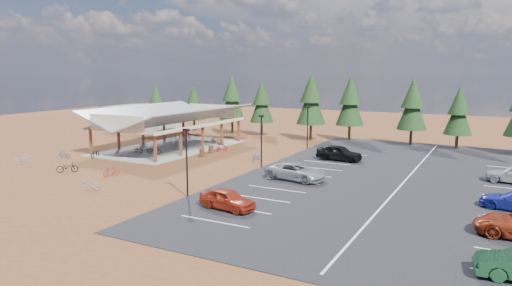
% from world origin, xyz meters
% --- Properties ---
extents(ground, '(140.00, 140.00, 0.00)m').
position_xyz_m(ground, '(0.00, 0.00, 0.00)').
color(ground, brown).
rests_on(ground, ground).
extents(asphalt_lot, '(27.00, 44.00, 0.04)m').
position_xyz_m(asphalt_lot, '(18.50, 3.00, 0.02)').
color(asphalt_lot, black).
rests_on(asphalt_lot, ground).
extents(concrete_pad, '(10.60, 18.60, 0.10)m').
position_xyz_m(concrete_pad, '(-10.00, 7.00, 0.05)').
color(concrete_pad, gray).
rests_on(concrete_pad, ground).
extents(bike_pavilion, '(11.65, 19.40, 4.97)m').
position_xyz_m(bike_pavilion, '(-10.00, 7.00, 3.82)').
color(bike_pavilion, maroon).
rests_on(bike_pavilion, concrete_pad).
extents(outbuilding, '(11.00, 7.00, 3.90)m').
position_xyz_m(outbuilding, '(-24.00, 18.00, 2.03)').
color(outbuilding, '#ADA593').
rests_on(outbuilding, ground).
extents(lamp_post_0, '(0.50, 0.25, 5.14)m').
position_xyz_m(lamp_post_0, '(5.00, -10.00, 2.98)').
color(lamp_post_0, black).
rests_on(lamp_post_0, ground).
extents(lamp_post_1, '(0.50, 0.25, 5.14)m').
position_xyz_m(lamp_post_1, '(5.00, 2.00, 2.98)').
color(lamp_post_1, black).
rests_on(lamp_post_1, ground).
extents(lamp_post_2, '(0.50, 0.25, 5.14)m').
position_xyz_m(lamp_post_2, '(5.00, 14.00, 2.98)').
color(lamp_post_2, black).
rests_on(lamp_post_2, ground).
extents(trash_bin_0, '(0.60, 0.60, 0.90)m').
position_xyz_m(trash_bin_0, '(-3.29, 3.80, 0.45)').
color(trash_bin_0, '#452918').
rests_on(trash_bin_0, ground).
extents(trash_bin_1, '(0.60, 0.60, 0.90)m').
position_xyz_m(trash_bin_1, '(-3.70, 6.20, 0.45)').
color(trash_bin_1, '#452918').
rests_on(trash_bin_1, ground).
extents(pine_0, '(3.12, 3.12, 7.26)m').
position_xyz_m(pine_0, '(-24.82, 21.78, 4.43)').
color(pine_0, '#382314').
rests_on(pine_0, ground).
extents(pine_1, '(3.08, 3.08, 7.19)m').
position_xyz_m(pine_1, '(-17.46, 22.02, 4.38)').
color(pine_1, '#382314').
rests_on(pine_1, ground).
extents(pine_2, '(3.79, 3.79, 8.84)m').
position_xyz_m(pine_2, '(-10.16, 21.64, 5.40)').
color(pine_2, '#382314').
rests_on(pine_2, ground).
extents(pine_3, '(3.48, 3.48, 8.10)m').
position_xyz_m(pine_3, '(-5.40, 22.09, 4.95)').
color(pine_3, '#382314').
rests_on(pine_3, ground).
extents(pine_4, '(3.95, 3.95, 9.21)m').
position_xyz_m(pine_4, '(2.62, 21.18, 5.63)').
color(pine_4, '#382314').
rests_on(pine_4, ground).
extents(pine_5, '(3.79, 3.79, 8.83)m').
position_xyz_m(pine_5, '(7.50, 22.96, 5.39)').
color(pine_5, '#382314').
rests_on(pine_5, ground).
extents(pine_6, '(3.68, 3.68, 8.57)m').
position_xyz_m(pine_6, '(15.56, 22.61, 5.23)').
color(pine_6, '#382314').
rests_on(pine_6, ground).
extents(pine_7, '(3.25, 3.25, 7.57)m').
position_xyz_m(pine_7, '(20.93, 22.19, 4.62)').
color(pine_7, '#382314').
rests_on(pine_7, ground).
extents(bike_0, '(1.71, 0.98, 0.85)m').
position_xyz_m(bike_0, '(-10.95, 2.16, 0.53)').
color(bike_0, black).
rests_on(bike_0, concrete_pad).
extents(bike_1, '(1.84, 1.06, 1.06)m').
position_xyz_m(bike_1, '(-12.41, 4.54, 0.63)').
color(bike_1, gray).
rests_on(bike_1, concrete_pad).
extents(bike_2, '(1.66, 0.77, 0.84)m').
position_xyz_m(bike_2, '(-12.66, 10.61, 0.52)').
color(bike_2, '#104794').
rests_on(bike_2, concrete_pad).
extents(bike_3, '(1.81, 0.71, 1.06)m').
position_xyz_m(bike_3, '(-13.03, 14.00, 0.63)').
color(bike_3, maroon).
rests_on(bike_3, concrete_pad).
extents(bike_4, '(1.82, 1.05, 0.90)m').
position_xyz_m(bike_4, '(-8.86, 2.36, 0.55)').
color(bike_4, black).
rests_on(bike_4, concrete_pad).
extents(bike_5, '(1.93, 1.08, 1.12)m').
position_xyz_m(bike_5, '(-9.26, 6.38, 0.66)').
color(bike_5, '#93969A').
rests_on(bike_5, concrete_pad).
extents(bike_6, '(1.82, 1.09, 0.91)m').
position_xyz_m(bike_6, '(-9.09, 7.67, 0.55)').
color(bike_6, navy).
rests_on(bike_6, concrete_pad).
extents(bike_7, '(1.89, 0.89, 1.09)m').
position_xyz_m(bike_7, '(-6.44, 11.39, 0.65)').
color(bike_7, maroon).
rests_on(bike_7, concrete_pad).
extents(bike_8, '(1.32, 1.98, 0.98)m').
position_xyz_m(bike_8, '(-13.21, -2.13, 0.49)').
color(bike_8, black).
rests_on(bike_8, ground).
extents(bike_9, '(1.30, 1.82, 1.08)m').
position_xyz_m(bike_9, '(-17.41, -7.72, 0.54)').
color(bike_9, gray).
rests_on(bike_9, ground).
extents(bike_10, '(1.64, 0.67, 0.85)m').
position_xyz_m(bike_10, '(-15.97, -3.86, 0.42)').
color(bike_10, '#214599').
rests_on(bike_10, ground).
extents(bike_11, '(1.01, 1.54, 0.90)m').
position_xyz_m(bike_11, '(-4.99, -7.83, 0.45)').
color(bike_11, maroon).
rests_on(bike_11, ground).
extents(bike_12, '(1.88, 1.78, 1.01)m').
position_xyz_m(bike_12, '(-9.85, -8.55, 0.50)').
color(bike_12, black).
rests_on(bike_12, ground).
extents(bike_13, '(1.75, 1.00, 1.01)m').
position_xyz_m(bike_13, '(-2.75, -12.17, 0.51)').
color(bike_13, gray).
rests_on(bike_13, ground).
extents(bike_14, '(0.69, 1.64, 0.84)m').
position_xyz_m(bike_14, '(3.00, 4.69, 0.42)').
color(bike_14, navy).
rests_on(bike_14, ground).
extents(bike_15, '(1.36, 1.60, 0.99)m').
position_xyz_m(bike_15, '(-3.31, 7.72, 0.50)').
color(bike_15, maroon).
rests_on(bike_15, ground).
extents(car_0, '(4.27, 2.17, 1.39)m').
position_xyz_m(car_0, '(9.37, -11.40, 0.74)').
color(car_0, '#9C2715').
rests_on(car_0, asphalt_lot).
extents(car_2, '(5.49, 3.01, 1.46)m').
position_xyz_m(car_2, '(10.11, -1.38, 0.77)').
color(car_2, gray).
rests_on(car_2, asphalt_lot).
extents(car_4, '(4.87, 2.23, 1.62)m').
position_xyz_m(car_4, '(10.66, 8.87, 0.85)').
color(car_4, black).
rests_on(car_4, asphalt_lot).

